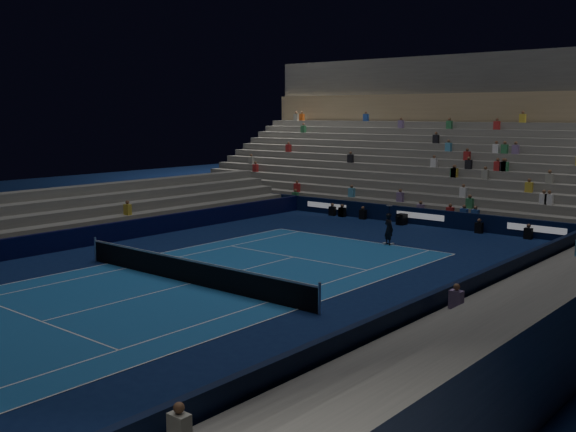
# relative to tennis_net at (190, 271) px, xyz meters

# --- Properties ---
(ground) EXTENTS (90.00, 90.00, 0.00)m
(ground) POSITION_rel_tennis_net_xyz_m (0.00, 0.00, -0.50)
(ground) COLOR #0B1A44
(ground) RESTS_ON ground
(court_surface) EXTENTS (10.97, 23.77, 0.01)m
(court_surface) POSITION_rel_tennis_net_xyz_m (0.00, 0.00, -0.50)
(court_surface) COLOR #1C599C
(court_surface) RESTS_ON ground
(sponsor_barrier_far) EXTENTS (44.00, 0.25, 1.00)m
(sponsor_barrier_far) POSITION_rel_tennis_net_xyz_m (0.00, 18.50, -0.00)
(sponsor_barrier_far) COLOR black
(sponsor_barrier_far) RESTS_ON ground
(sponsor_barrier_east) EXTENTS (0.25, 37.00, 1.00)m
(sponsor_barrier_east) POSITION_rel_tennis_net_xyz_m (9.70, 0.00, -0.00)
(sponsor_barrier_east) COLOR black
(sponsor_barrier_east) RESTS_ON ground
(sponsor_barrier_west) EXTENTS (0.25, 37.00, 1.00)m
(sponsor_barrier_west) POSITION_rel_tennis_net_xyz_m (-9.70, 0.00, -0.00)
(sponsor_barrier_west) COLOR black
(sponsor_barrier_west) RESTS_ON ground
(grandstand_main) EXTENTS (44.00, 15.20, 11.20)m
(grandstand_main) POSITION_rel_tennis_net_xyz_m (0.00, 27.90, 2.87)
(grandstand_main) COLOR slate
(grandstand_main) RESTS_ON ground
(grandstand_east) EXTENTS (5.00, 37.00, 2.50)m
(grandstand_east) POSITION_rel_tennis_net_xyz_m (13.17, 0.00, 0.41)
(grandstand_east) COLOR #62615D
(grandstand_east) RESTS_ON ground
(grandstand_west) EXTENTS (5.00, 37.00, 2.50)m
(grandstand_west) POSITION_rel_tennis_net_xyz_m (-13.17, 0.00, 0.41)
(grandstand_west) COLOR slate
(grandstand_west) RESTS_ON ground
(tennis_net) EXTENTS (12.90, 0.10, 1.10)m
(tennis_net) POSITION_rel_tennis_net_xyz_m (0.00, 0.00, 0.00)
(tennis_net) COLOR #B2B2B7
(tennis_net) RESTS_ON ground
(tennis_player) EXTENTS (0.70, 0.59, 1.64)m
(tennis_player) POSITION_rel_tennis_net_xyz_m (1.81, 11.84, 0.32)
(tennis_player) COLOR black
(tennis_player) RESTS_ON ground
(broadcast_camera) EXTENTS (0.51, 0.96, 0.65)m
(broadcast_camera) POSITION_rel_tennis_net_xyz_m (-0.91, 17.77, -0.17)
(broadcast_camera) COLOR black
(broadcast_camera) RESTS_ON ground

